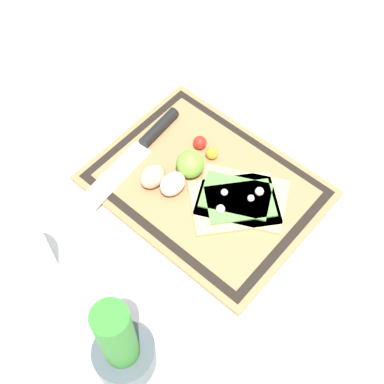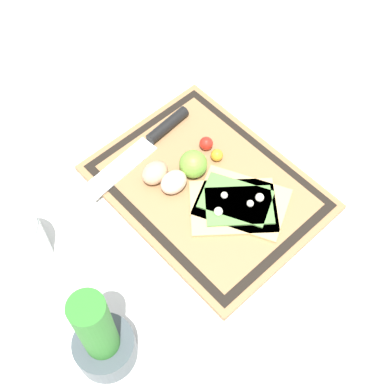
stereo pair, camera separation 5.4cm
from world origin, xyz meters
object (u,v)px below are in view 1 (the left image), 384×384
at_px(knife, 147,140).
at_px(cherry_tomato_red, 200,143).
at_px(lime, 192,162).
at_px(sauce_jar, 30,260).
at_px(herb_pot, 121,348).
at_px(pizza_slice_far, 235,203).
at_px(cherry_tomato_yellow, 212,153).
at_px(egg_brown, 153,176).
at_px(pizza_slice_near, 241,197).
at_px(egg_pink, 173,184).

relative_size(knife, cherry_tomato_red, 9.93).
xyz_separation_m(lime, sauce_jar, (0.07, 0.32, 0.01)).
distance_m(knife, herb_pot, 0.42).
relative_size(pizza_slice_far, sauce_jar, 1.76).
height_order(cherry_tomato_red, cherry_tomato_yellow, cherry_tomato_red).
relative_size(egg_brown, cherry_tomato_yellow, 2.22).
relative_size(pizza_slice_near, cherry_tomato_red, 7.30).
bearing_deg(egg_pink, cherry_tomato_yellow, -93.14).
xyz_separation_m(lime, cherry_tomato_yellow, (-0.01, -0.05, -0.01)).
bearing_deg(egg_brown, herb_pot, 125.84).
distance_m(cherry_tomato_yellow, herb_pot, 0.41).
height_order(egg_pink, herb_pot, herb_pot).
relative_size(pizza_slice_near, cherry_tomato_yellow, 8.11).
xyz_separation_m(egg_brown, herb_pot, (-0.19, 0.26, 0.04)).
bearing_deg(sauce_jar, cherry_tomato_red, -96.59).
distance_m(egg_pink, cherry_tomato_yellow, 0.10).
xyz_separation_m(pizza_slice_far, lime, (0.11, -0.01, 0.02)).
bearing_deg(lime, herb_pot, 115.03).
bearing_deg(lime, cherry_tomato_red, -64.36).
relative_size(herb_pot, sauce_jar, 1.94).
height_order(egg_pink, cherry_tomato_red, egg_pink).
height_order(knife, herb_pot, herb_pot).
bearing_deg(lime, sauce_jar, 78.06).
relative_size(pizza_slice_near, sauce_jar, 1.78).
distance_m(cherry_tomato_yellow, sauce_jar, 0.38).
bearing_deg(egg_pink, cherry_tomato_red, -75.71).
relative_size(cherry_tomato_red, cherry_tomato_yellow, 1.11).
bearing_deg(herb_pot, sauce_jar, -1.47).
xyz_separation_m(pizza_slice_near, cherry_tomato_red, (0.13, -0.04, 0.01)).
bearing_deg(cherry_tomato_yellow, sauce_jar, 78.41).
relative_size(egg_pink, sauce_jar, 0.49).
height_order(pizza_slice_near, egg_brown, egg_brown).
bearing_deg(sauce_jar, lime, -101.94).
distance_m(cherry_tomato_red, herb_pot, 0.43).
xyz_separation_m(cherry_tomato_yellow, herb_pot, (-0.15, 0.38, 0.05)).
distance_m(egg_pink, sauce_jar, 0.28).
bearing_deg(knife, cherry_tomato_yellow, -153.89).
distance_m(pizza_slice_near, egg_brown, 0.17).
bearing_deg(cherry_tomato_red, lime, 115.64).
distance_m(pizza_slice_far, cherry_tomato_red, 0.15).
bearing_deg(egg_pink, sauce_jar, 75.26).
bearing_deg(sauce_jar, egg_brown, -97.21).
height_order(knife, cherry_tomato_yellow, cherry_tomato_yellow).
height_order(pizza_slice_far, sauce_jar, sauce_jar).
relative_size(pizza_slice_near, egg_brown, 3.66).
xyz_separation_m(pizza_slice_near, knife, (0.22, 0.02, 0.00)).
bearing_deg(egg_brown, pizza_slice_near, -151.36).
bearing_deg(sauce_jar, knife, -82.97).
height_order(pizza_slice_near, lime, lime).
distance_m(egg_brown, sauce_jar, 0.26).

